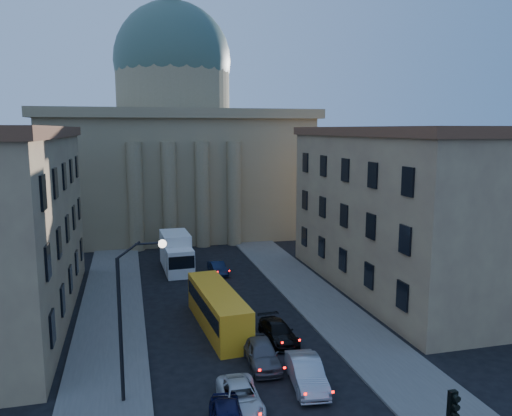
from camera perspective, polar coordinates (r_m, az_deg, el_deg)
The scene contains 12 objects.
sidewalk_left at distance 38.60m, azimuth -16.35°, elevation -13.32°, with size 5.00×60.00×0.15m, color #5C5854.
sidewalk_right at distance 41.48m, azimuth 8.32°, elevation -11.43°, with size 5.00×60.00×0.15m, color #5C5854.
church at distance 73.58m, azimuth -9.22°, elevation 6.87°, with size 68.02×28.76×36.60m.
building_right at distance 46.87m, azimuth 16.25°, elevation -0.03°, with size 11.60×26.60×14.70m.
street_lamp at distance 27.36m, azimuth -14.21°, elevation -10.97°, with size 2.62×0.44×8.83m.
car_right_near at distance 29.97m, azimuth 5.79°, elevation -18.26°, with size 1.67×4.80×1.58m, color #9EA0A5.
car_left_mid at distance 27.93m, azimuth -1.82°, elevation -20.80°, with size 2.06×4.47×1.24m, color silver.
car_right_mid at distance 35.49m, azimuth 2.56°, elevation -13.96°, with size 1.84×4.52×1.31m, color black.
car_right_far at distance 32.13m, azimuth 0.66°, elevation -16.25°, with size 1.87×4.65×1.58m, color #515055.
car_right_distant at distance 50.79m, azimuth -4.41°, elevation -6.84°, with size 1.35×3.88×1.28m, color black.
city_bus at distance 37.34m, azimuth -4.40°, elevation -11.30°, with size 3.13×10.41×2.89m.
box_truck at distance 52.33m, azimuth -9.06°, elevation -5.15°, with size 2.96×6.98×3.78m.
Camera 1 is at (-6.80, -17.75, 14.52)m, focal length 35.00 mm.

